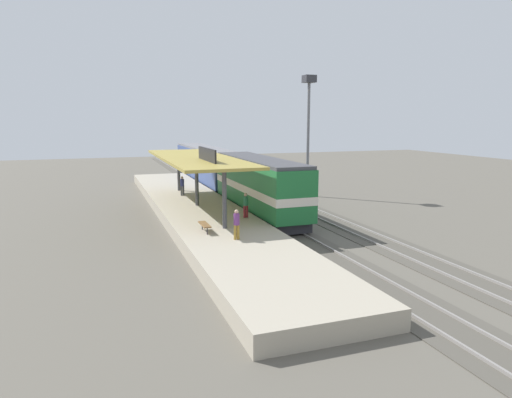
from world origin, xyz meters
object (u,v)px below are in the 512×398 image
object	(u,v)px
locomotive	(259,186)
person_boarding	(182,185)
light_mast	(309,110)
person_waiting	(246,204)
person_walking	(237,223)
platform_bench	(205,225)
passenger_carriage_single	(206,165)

from	to	relation	value
locomotive	person_boarding	bearing A→B (deg)	126.52
light_mast	person_boarding	xyz separation A→B (m)	(-12.63, -0.93, -6.54)
person_waiting	person_walking	xyz separation A→B (m)	(-2.29, -5.30, 0.00)
platform_bench	person_boarding	xyz separation A→B (m)	(1.17, 13.55, 0.51)
locomotive	person_boarding	size ratio (longest dim) A/B	8.44
passenger_carriage_single	person_boarding	bearing A→B (deg)	-112.85
locomotive	person_walking	xyz separation A→B (m)	(-4.70, -9.30, -0.56)
locomotive	light_mast	world-z (taller)	light_mast
light_mast	person_waiting	world-z (taller)	light_mast
locomotive	passenger_carriage_single	distance (m)	18.00
person_waiting	light_mast	bearing A→B (deg)	48.30
passenger_carriage_single	person_walking	size ratio (longest dim) A/B	11.70
light_mast	platform_bench	bearing A→B (deg)	-133.62
person_waiting	person_walking	bearing A→B (deg)	-113.33
platform_bench	person_boarding	world-z (taller)	person_boarding
light_mast	person_walking	world-z (taller)	light_mast
platform_bench	person_waiting	xyz separation A→B (m)	(3.59, 3.02, 0.51)
locomotive	person_waiting	distance (m)	4.70
person_boarding	passenger_carriage_single	bearing A→B (deg)	67.15
locomotive	person_boarding	distance (m)	8.14
locomotive	person_walking	distance (m)	10.43
person_waiting	person_boarding	world-z (taller)	same
passenger_carriage_single	platform_bench	bearing A→B (deg)	-103.49
locomotive	person_waiting	xyz separation A→B (m)	(-2.41, -4.00, -0.56)
light_mast	person_waiting	distance (m)	16.68
person_waiting	person_boarding	bearing A→B (deg)	102.96
person_walking	passenger_carriage_single	bearing A→B (deg)	80.24
light_mast	passenger_carriage_single	bearing A→B (deg)	126.50
locomotive	person_boarding	xyz separation A→B (m)	(-4.83, 6.53, -0.56)
passenger_carriage_single	person_boarding	size ratio (longest dim) A/B	11.70
passenger_carriage_single	person_walking	distance (m)	27.70
person_walking	person_boarding	distance (m)	15.83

